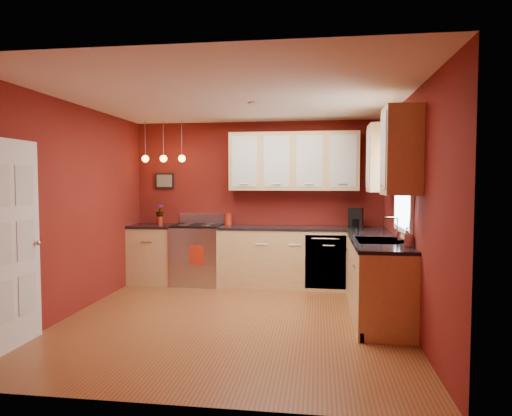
# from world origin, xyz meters

# --- Properties ---
(floor) EXTENTS (4.20, 4.20, 0.00)m
(floor) POSITION_xyz_m (0.00, 0.00, 0.00)
(floor) COLOR brown
(floor) RESTS_ON ground
(ceiling) EXTENTS (4.00, 4.20, 0.02)m
(ceiling) POSITION_xyz_m (0.00, 0.00, 2.60)
(ceiling) COLOR white
(ceiling) RESTS_ON wall_back
(wall_back) EXTENTS (4.00, 0.02, 2.60)m
(wall_back) POSITION_xyz_m (0.00, 2.10, 1.30)
(wall_back) COLOR maroon
(wall_back) RESTS_ON floor
(wall_front) EXTENTS (4.00, 0.02, 2.60)m
(wall_front) POSITION_xyz_m (0.00, -2.10, 1.30)
(wall_front) COLOR maroon
(wall_front) RESTS_ON floor
(wall_left) EXTENTS (0.02, 4.20, 2.60)m
(wall_left) POSITION_xyz_m (-2.00, 0.00, 1.30)
(wall_left) COLOR maroon
(wall_left) RESTS_ON floor
(wall_right) EXTENTS (0.02, 4.20, 2.60)m
(wall_right) POSITION_xyz_m (2.00, 0.00, 1.30)
(wall_right) COLOR maroon
(wall_right) RESTS_ON floor
(base_cabinets_back_left) EXTENTS (0.70, 0.60, 0.90)m
(base_cabinets_back_left) POSITION_xyz_m (-1.65, 1.80, 0.45)
(base_cabinets_back_left) COLOR #DCB176
(base_cabinets_back_left) RESTS_ON floor
(base_cabinets_back_right) EXTENTS (2.54, 0.60, 0.90)m
(base_cabinets_back_right) POSITION_xyz_m (0.73, 1.80, 0.45)
(base_cabinets_back_right) COLOR #DCB176
(base_cabinets_back_right) RESTS_ON floor
(base_cabinets_right) EXTENTS (0.60, 2.10, 0.90)m
(base_cabinets_right) POSITION_xyz_m (1.70, 0.45, 0.45)
(base_cabinets_right) COLOR #DCB176
(base_cabinets_right) RESTS_ON floor
(counter_back_left) EXTENTS (0.70, 0.62, 0.04)m
(counter_back_left) POSITION_xyz_m (-1.65, 1.80, 0.92)
(counter_back_left) COLOR black
(counter_back_left) RESTS_ON base_cabinets_back_left
(counter_back_right) EXTENTS (2.54, 0.62, 0.04)m
(counter_back_right) POSITION_xyz_m (0.73, 1.80, 0.92)
(counter_back_right) COLOR black
(counter_back_right) RESTS_ON base_cabinets_back_right
(counter_right) EXTENTS (0.62, 2.10, 0.04)m
(counter_right) POSITION_xyz_m (1.70, 0.45, 0.92)
(counter_right) COLOR black
(counter_right) RESTS_ON base_cabinets_right
(gas_range) EXTENTS (0.76, 0.64, 1.11)m
(gas_range) POSITION_xyz_m (-0.92, 1.80, 0.48)
(gas_range) COLOR #B8B8BD
(gas_range) RESTS_ON floor
(dishwasher_front) EXTENTS (0.60, 0.02, 0.80)m
(dishwasher_front) POSITION_xyz_m (1.10, 1.51, 0.45)
(dishwasher_front) COLOR #B8B8BD
(dishwasher_front) RESTS_ON base_cabinets_back_right
(sink) EXTENTS (0.50, 0.70, 0.33)m
(sink) POSITION_xyz_m (1.70, 0.30, 0.92)
(sink) COLOR gray
(sink) RESTS_ON counter_right
(window) EXTENTS (0.06, 1.02, 1.22)m
(window) POSITION_xyz_m (1.97, 0.30, 1.69)
(window) COLOR white
(window) RESTS_ON wall_right
(door_left_wall) EXTENTS (0.12, 0.82, 2.05)m
(door_left_wall) POSITION_xyz_m (-1.97, -1.20, 1.03)
(door_left_wall) COLOR white
(door_left_wall) RESTS_ON floor
(upper_cabinets_back) EXTENTS (2.00, 0.35, 0.90)m
(upper_cabinets_back) POSITION_xyz_m (0.60, 1.93, 1.95)
(upper_cabinets_back) COLOR #DCB176
(upper_cabinets_back) RESTS_ON wall_back
(upper_cabinets_right) EXTENTS (0.35, 1.95, 0.90)m
(upper_cabinets_right) POSITION_xyz_m (1.82, 0.32, 1.95)
(upper_cabinets_right) COLOR #DCB176
(upper_cabinets_right) RESTS_ON wall_right
(wall_picture) EXTENTS (0.32, 0.03, 0.26)m
(wall_picture) POSITION_xyz_m (-1.55, 2.08, 1.65)
(wall_picture) COLOR black
(wall_picture) RESTS_ON wall_back
(pendant_lights) EXTENTS (0.71, 0.11, 0.66)m
(pendant_lights) POSITION_xyz_m (-1.45, 1.75, 2.01)
(pendant_lights) COLOR gray
(pendant_lights) RESTS_ON ceiling
(red_canister) EXTENTS (0.12, 0.12, 0.18)m
(red_canister) POSITION_xyz_m (-0.45, 1.95, 1.03)
(red_canister) COLOR #B02512
(red_canister) RESTS_ON counter_back_right
(red_vase) EXTENTS (0.09, 0.09, 0.14)m
(red_vase) POSITION_xyz_m (-1.54, 1.80, 1.01)
(red_vase) COLOR #B02512
(red_vase) RESTS_ON counter_back_left
(flowers) EXTENTS (0.15, 0.15, 0.22)m
(flowers) POSITION_xyz_m (-1.54, 1.80, 1.17)
(flowers) COLOR #B02512
(flowers) RESTS_ON red_vase
(coffee_maker) EXTENTS (0.24, 0.24, 0.30)m
(coffee_maker) POSITION_xyz_m (1.55, 1.80, 1.08)
(coffee_maker) COLOR black
(coffee_maker) RESTS_ON counter_back_right
(soap_pump) EXTENTS (0.12, 0.12, 0.22)m
(soap_pump) POSITION_xyz_m (1.92, -0.25, 1.05)
(soap_pump) COLOR silver
(soap_pump) RESTS_ON counter_right
(dish_towel) EXTENTS (0.22, 0.01, 0.30)m
(dish_towel) POSITION_xyz_m (-0.84, 1.47, 0.52)
(dish_towel) COLOR #B02512
(dish_towel) RESTS_ON gas_range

